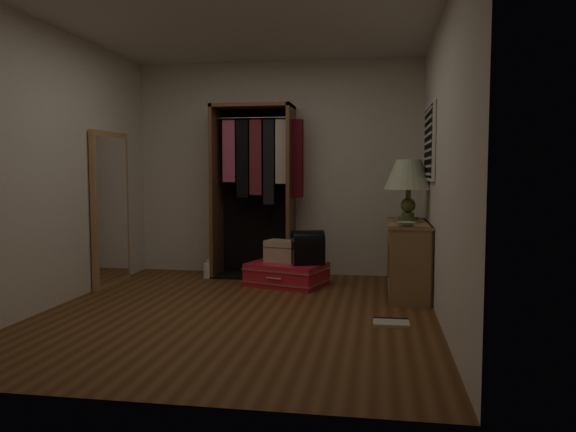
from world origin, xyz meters
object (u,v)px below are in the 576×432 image
object	(u,v)px
console_bookshelf	(407,256)
table_lamp	(409,176)
black_bag	(308,247)
pink_suitcase	(287,274)
floor_mirror	(111,209)
train_case	(282,251)
open_wardrobe	(258,175)
white_jug	(209,270)

from	to	relation	value
console_bookshelf	table_lamp	world-z (taller)	table_lamp
black_bag	pink_suitcase	bearing A→B (deg)	147.75
floor_mirror	train_case	size ratio (longest dim) A/B	4.11
floor_mirror	pink_suitcase	world-z (taller)	floor_mirror
floor_mirror	train_case	distance (m)	1.96
open_wardrobe	floor_mirror	distance (m)	1.73
floor_mirror	table_lamp	xyz separation A→B (m)	(3.24, 0.19, 0.37)
black_bag	table_lamp	distance (m)	1.32
pink_suitcase	white_jug	size ratio (longest dim) A/B	4.48
open_wardrobe	table_lamp	size ratio (longest dim) A/B	3.07
console_bookshelf	black_bag	size ratio (longest dim) A/B	2.83
floor_mirror	white_jug	xyz separation A→B (m)	(0.95, 0.55, -0.76)
train_case	table_lamp	bearing A→B (deg)	10.60
console_bookshelf	white_jug	bearing A→B (deg)	167.70
white_jug	table_lamp	bearing A→B (deg)	-8.79
open_wardrobe	black_bag	size ratio (longest dim) A/B	5.17
pink_suitcase	floor_mirror	bearing A→B (deg)	-153.91
black_bag	table_lamp	world-z (taller)	table_lamp
train_case	white_jug	distance (m)	0.98
open_wardrobe	train_case	size ratio (longest dim) A/B	4.96
train_case	white_jug	bearing A→B (deg)	-175.35
pink_suitcase	black_bag	size ratio (longest dim) A/B	2.45
console_bookshelf	floor_mirror	distance (m)	3.27
pink_suitcase	train_case	size ratio (longest dim) A/B	2.35
table_lamp	white_jug	size ratio (longest dim) A/B	3.09
train_case	black_bag	xyz separation A→B (m)	(0.31, -0.13, 0.07)
open_wardrobe	train_case	distance (m)	1.02
console_bookshelf	white_jug	xyz separation A→B (m)	(-2.29, 0.50, -0.30)
black_bag	table_lamp	xyz separation A→B (m)	(1.06, -0.02, 0.77)
floor_mirror	black_bag	world-z (taller)	floor_mirror
black_bag	console_bookshelf	bearing A→B (deg)	-27.53
console_bookshelf	train_case	world-z (taller)	console_bookshelf
open_wardrobe	pink_suitcase	bearing A→B (deg)	-48.71
pink_suitcase	open_wardrobe	bearing A→B (deg)	149.38
console_bookshelf	white_jug	size ratio (longest dim) A/B	5.17
open_wardrobe	floor_mirror	size ratio (longest dim) A/B	1.21
open_wardrobe	table_lamp	bearing A→B (deg)	-18.30
floor_mirror	table_lamp	distance (m)	3.27
open_wardrobe	console_bookshelf	bearing A→B (deg)	-22.52
pink_suitcase	train_case	xyz separation A→B (m)	(-0.07, 0.08, 0.25)
train_case	console_bookshelf	bearing A→B (deg)	4.70
pink_suitcase	train_case	world-z (taller)	train_case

